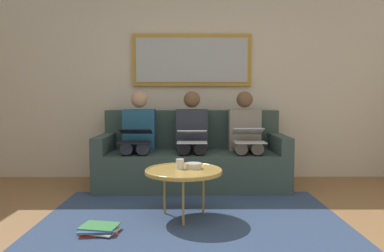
# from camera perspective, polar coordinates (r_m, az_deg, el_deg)

# --- Properties ---
(wall_rear) EXTENTS (6.00, 0.12, 2.60)m
(wall_rear) POSITION_cam_1_polar(r_m,az_deg,el_deg) (4.76, -0.04, 7.43)
(wall_rear) COLOR beige
(wall_rear) RESTS_ON ground_plane
(area_rug) EXTENTS (2.60, 1.80, 0.01)m
(area_rug) POSITION_cam_1_polar(r_m,az_deg,el_deg) (3.18, 0.05, -14.71)
(area_rug) COLOR #33476B
(area_rug) RESTS_ON ground_plane
(couch) EXTENTS (2.20, 0.90, 0.90)m
(couch) POSITION_cam_1_polar(r_m,az_deg,el_deg) (4.34, -0.02, -5.37)
(couch) COLOR #384C47
(couch) RESTS_ON ground_plane
(framed_mirror) EXTENTS (1.55, 0.05, 0.67)m
(framed_mirror) POSITION_cam_1_polar(r_m,az_deg,el_deg) (4.69, -0.03, 10.55)
(framed_mirror) COLOR #B7892D
(coffee_table) EXTENTS (0.68, 0.68, 0.43)m
(coffee_table) POSITION_cam_1_polar(r_m,az_deg,el_deg) (3.12, -1.35, -7.32)
(coffee_table) COLOR tan
(coffee_table) RESTS_ON ground_plane
(cup) EXTENTS (0.07, 0.07, 0.09)m
(cup) POSITION_cam_1_polar(r_m,az_deg,el_deg) (3.16, -1.96, -6.12)
(cup) COLOR silver
(cup) RESTS_ON coffee_table
(bowl) EXTENTS (0.14, 0.14, 0.05)m
(bowl) POSITION_cam_1_polar(r_m,az_deg,el_deg) (3.18, 0.25, -6.42)
(bowl) COLOR beige
(bowl) RESTS_ON coffee_table
(person_left) EXTENTS (0.38, 0.58, 1.14)m
(person_left) POSITION_cam_1_polar(r_m,az_deg,el_deg) (4.28, 8.59, -1.53)
(person_left) COLOR gray
(person_left) RESTS_ON couch
(laptop_silver) EXTENTS (0.35, 0.37, 0.16)m
(laptop_silver) POSITION_cam_1_polar(r_m,az_deg,el_deg) (4.05, 9.10, -1.61)
(laptop_silver) COLOR silver
(person_middle) EXTENTS (0.38, 0.58, 1.14)m
(person_middle) POSITION_cam_1_polar(r_m,az_deg,el_deg) (4.23, -0.02, -1.55)
(person_middle) COLOR #2D3342
(person_middle) RESTS_ON couch
(laptop_white) EXTENTS (0.33, 0.33, 0.14)m
(laptop_white) POSITION_cam_1_polar(r_m,az_deg,el_deg) (3.98, -0.00, -1.67)
(laptop_white) COLOR white
(person_right) EXTENTS (0.38, 0.58, 1.14)m
(person_right) POSITION_cam_1_polar(r_m,az_deg,el_deg) (4.27, -8.63, -1.54)
(person_right) COLOR #235B84
(person_right) RESTS_ON couch
(laptop_black) EXTENTS (0.36, 0.35, 0.15)m
(laptop_black) POSITION_cam_1_polar(r_m,az_deg,el_deg) (4.03, -9.14, -1.62)
(laptop_black) COLOR black
(magazine_stack) EXTENTS (0.33, 0.28, 0.05)m
(magazine_stack) POSITION_cam_1_polar(r_m,az_deg,el_deg) (2.97, -14.73, -15.74)
(magazine_stack) COLOR red
(magazine_stack) RESTS_ON ground_plane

